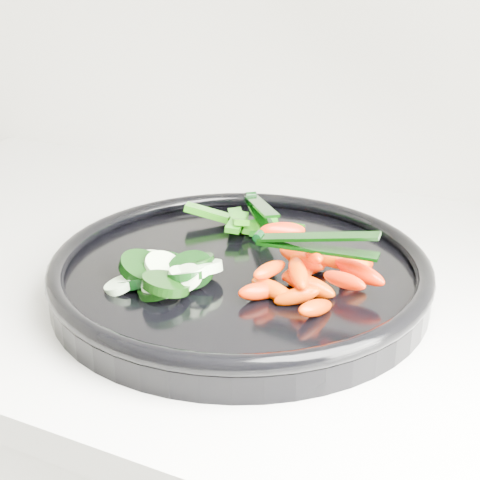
% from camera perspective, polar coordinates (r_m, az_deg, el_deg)
% --- Properties ---
extents(veggie_tray, '(0.45, 0.45, 0.04)m').
position_cam_1_polar(veggie_tray, '(0.66, -0.00, -2.75)').
color(veggie_tray, black).
rests_on(veggie_tray, counter).
extents(cucumber_pile, '(0.11, 0.11, 0.04)m').
position_cam_1_polar(cucumber_pile, '(0.64, -6.31, -2.67)').
color(cucumber_pile, black).
rests_on(cucumber_pile, veggie_tray).
extents(carrot_pile, '(0.14, 0.14, 0.05)m').
position_cam_1_polar(carrot_pile, '(0.62, 5.98, -2.71)').
color(carrot_pile, '#DB4800').
rests_on(carrot_pile, veggie_tray).
extents(pepper_pile, '(0.14, 0.09, 0.03)m').
position_cam_1_polar(pepper_pile, '(0.75, 0.56, 1.43)').
color(pepper_pile, '#0A6D0B').
rests_on(pepper_pile, veggie_tray).
extents(tong_carrot, '(0.11, 0.03, 0.02)m').
position_cam_1_polar(tong_carrot, '(0.60, 6.26, -0.19)').
color(tong_carrot, black).
rests_on(tong_carrot, carrot_pile).
extents(tong_pepper, '(0.08, 0.10, 0.02)m').
position_cam_1_polar(tong_pepper, '(0.74, 1.74, 2.60)').
color(tong_pepper, black).
rests_on(tong_pepper, pepper_pile).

